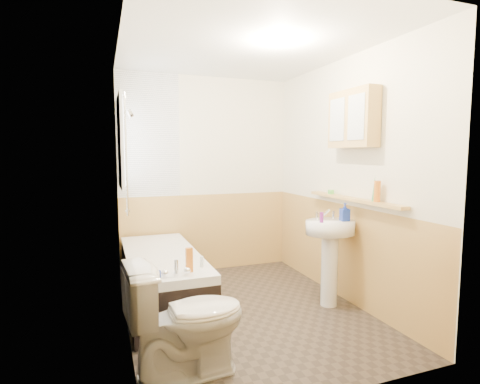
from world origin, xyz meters
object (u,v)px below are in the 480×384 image
object	(u,v)px
bathtub	(162,277)
toilet	(187,319)
pine_shelf	(352,199)
medicine_cabinet	(353,119)
sink	(330,245)

from	to	relation	value
bathtub	toilet	size ratio (longest dim) A/B	2.16
pine_shelf	medicine_cabinet	xyz separation A→B (m)	(-0.03, -0.00, 0.78)
pine_shelf	medicine_cabinet	bearing A→B (deg)	-174.32
toilet	pine_shelf	distance (m)	2.02
pine_shelf	medicine_cabinet	world-z (taller)	medicine_cabinet
sink	medicine_cabinet	size ratio (longest dim) A/B	1.60
toilet	medicine_cabinet	world-z (taller)	medicine_cabinet
pine_shelf	sink	bearing A→B (deg)	160.52
toilet	bathtub	bearing A→B (deg)	-5.58
bathtub	pine_shelf	xyz separation A→B (m)	(1.77, -0.69, 0.80)
medicine_cabinet	bathtub	bearing A→B (deg)	158.38
sink	toilet	bearing A→B (deg)	-164.26
bathtub	medicine_cabinet	distance (m)	2.45
toilet	medicine_cabinet	distance (m)	2.38
bathtub	sink	distance (m)	1.72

